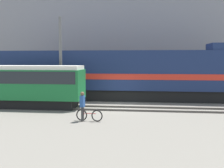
{
  "coord_description": "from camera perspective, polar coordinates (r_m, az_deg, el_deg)",
  "views": [
    {
      "loc": [
        2.31,
        -21.67,
        3.7
      ],
      "look_at": [
        -0.35,
        -0.17,
        1.8
      ],
      "focal_mm": 45.0,
      "sensor_mm": 36.0,
      "label": 1
    }
  ],
  "objects": [
    {
      "name": "streetcar",
      "position": [
        22.6,
        -17.38,
        0.09
      ],
      "size": [
        9.07,
        2.54,
        3.23
      ],
      "color": "black",
      "rests_on": "ground"
    },
    {
      "name": "utility_pole_left",
      "position": [
        24.1,
        -10.39,
        4.74
      ],
      "size": [
        0.26,
        0.26,
        7.24
      ],
      "color": "#595959",
      "rests_on": "ground"
    },
    {
      "name": "track_near",
      "position": [
        20.95,
        0.61,
        -4.97
      ],
      "size": [
        60.0,
        1.5,
        0.14
      ],
      "color": "#47423D",
      "rests_on": "ground"
    },
    {
      "name": "track_far",
      "position": [
        25.85,
        1.85,
        -3.06
      ],
      "size": [
        60.0,
        1.5,
        0.14
      ],
      "color": "#47423D",
      "rests_on": "ground"
    },
    {
      "name": "bicycle",
      "position": [
        16.99,
        -4.64,
        -6.36
      ],
      "size": [
        1.67,
        0.44,
        0.76
      ],
      "color": "black",
      "rests_on": "ground"
    },
    {
      "name": "freight_locomotive",
      "position": [
        25.63,
        1.95,
        2.01
      ],
      "size": [
        21.62,
        3.04,
        5.08
      ],
      "color": "black",
      "rests_on": "ground"
    },
    {
      "name": "ground_plane",
      "position": [
        22.11,
        0.95,
        -4.62
      ],
      "size": [
        120.0,
        120.0,
        0.0
      ],
      "primitive_type": "plane",
      "color": "slate"
    },
    {
      "name": "building_backdrop",
      "position": [
        35.14,
        3.3,
        9.72
      ],
      "size": [
        38.98,
        6.0,
        13.18
      ],
      "color": "gray",
      "rests_on": "ground"
    },
    {
      "name": "person",
      "position": [
        16.85,
        -6.04,
        -3.91
      ],
      "size": [
        0.27,
        0.39,
        1.79
      ],
      "color": "#333333",
      "rests_on": "ground"
    }
  ]
}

